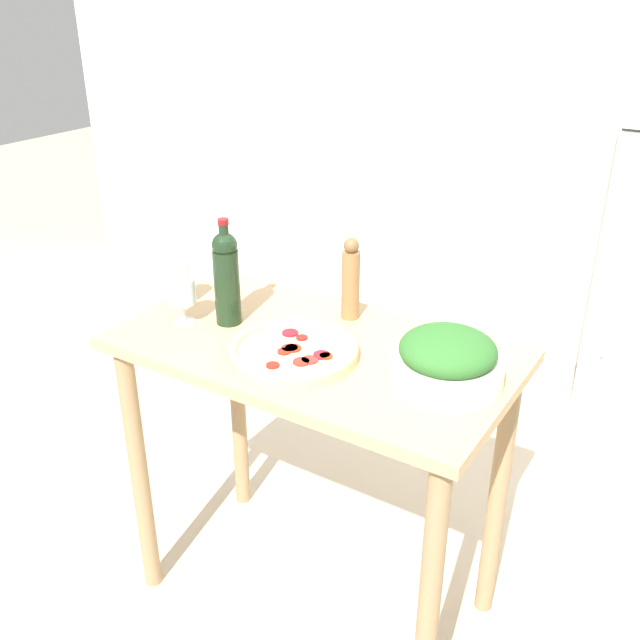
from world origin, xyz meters
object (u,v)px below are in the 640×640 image
wine_glass_near (182,293)px  homemade_pizza (293,350)px  pepper_mill (351,280)px  wine_bottle (226,276)px  wine_glass_far (177,276)px  salad_bowl (446,361)px

wine_glass_near → homemade_pizza: bearing=-0.3°
wine_glass_near → pepper_mill: pepper_mill is taller
wine_bottle → pepper_mill: (0.29, 0.22, -0.03)m
wine_bottle → wine_glass_far: 0.22m
wine_glass_far → homemade_pizza: (0.49, -0.09, -0.08)m
pepper_mill → homemade_pizza: size_ratio=0.72×
wine_bottle → wine_glass_far: size_ratio=2.31×
wine_glass_far → homemade_pizza: 0.51m
wine_glass_far → wine_glass_near: bearing=-41.1°
wine_bottle → salad_bowl: 0.68m
wine_glass_far → pepper_mill: pepper_mill is taller
wine_glass_far → salad_bowl: 0.89m
wine_glass_far → pepper_mill: size_ratio=0.55×
wine_glass_near → pepper_mill: (0.40, 0.29, 0.03)m
pepper_mill → salad_bowl: pepper_mill is taller
homemade_pizza → salad_bowl: bearing=12.3°
wine_glass_near → wine_glass_far: bearing=138.9°
wine_bottle → wine_glass_far: (-0.21, 0.02, -0.05)m
wine_glass_near → salad_bowl: bearing=6.2°
wine_glass_far → homemade_pizza: size_ratio=0.39×
wine_glass_near → salad_bowl: size_ratio=0.48×
pepper_mill → wine_bottle: bearing=-142.7°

